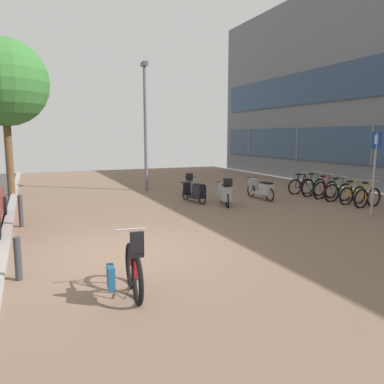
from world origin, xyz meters
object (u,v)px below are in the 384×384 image
bicycle_rack_01 (353,195)px  bicycle_rack_03 (325,190)px  parking_sign (375,165)px  bollard_far (21,211)px  scooter_near (263,190)px  street_tree (4,83)px  lamp_post (145,120)px  bollard_near (18,259)px  scooter_extra (196,192)px  bicycle_foreground (132,270)px  bicycle_rack_05 (301,186)px  bicycle_rack_02 (338,192)px  scooter_far (190,185)px  bicycle_rack_00 (367,198)px  scooter_mid (226,193)px  bicycle_rack_04 (314,187)px

bicycle_rack_01 → bicycle_rack_03: 1.36m
parking_sign → bollard_far: parking_sign is taller
scooter_near → street_tree: 11.15m
lamp_post → bollard_near: size_ratio=7.45×
scooter_extra → scooter_near: bearing=-8.9°
bicycle_foreground → bicycle_rack_05: size_ratio=1.11×
bicycle_rack_02 → parking_sign: (-1.06, -2.49, 1.25)m
bicycle_foreground → bollard_far: bearing=106.4°
street_tree → scooter_far: bearing=-23.4°
bollard_far → bollard_near: bearing=-90.0°
bicycle_rack_00 → scooter_far: 6.74m
bicycle_rack_00 → bicycle_rack_05: bicycle_rack_00 is taller
bicycle_rack_03 → scooter_mid: 4.36m
bicycle_rack_03 → bollard_near: bearing=-156.9°
bicycle_rack_05 → scooter_mid: bearing=-164.9°
bicycle_rack_01 → scooter_far: size_ratio=0.79×
bicycle_rack_04 → street_tree: street_tree is taller
bicycle_rack_00 → scooter_extra: 6.04m
bicycle_rack_01 → parking_sign: (-1.07, -1.81, 1.26)m
bollard_near → bollard_far: (0.00, 4.24, 0.06)m
bicycle_rack_02 → scooter_near: bearing=148.6°
bicycle_foreground → lamp_post: size_ratio=0.25×
lamp_post → parking_sign: bearing=-59.6°
scooter_far → scooter_near: bearing=-42.8°
bicycle_foreground → scooter_far: bearing=62.0°
bicycle_rack_00 → scooter_extra: bearing=147.4°
scooter_near → lamp_post: 6.11m
bicycle_rack_04 → bollard_near: bicycle_rack_04 is taller
street_tree → bollard_near: 11.31m
bicycle_rack_01 → bicycle_rack_02: bearing=91.6°
bicycle_foreground → parking_sign: bearing=19.2°
scooter_far → bicycle_rack_02: bearing=-37.3°
street_tree → scooter_near: bearing=-28.9°
parking_sign → bicycle_rack_04: bearing=74.8°
parking_sign → street_tree: street_tree is taller
bicycle_foreground → bicycle_rack_05: bearing=38.7°
bicycle_rack_00 → street_tree: (-11.48, 7.84, 4.23)m
scooter_extra → parking_sign: 6.07m
bicycle_rack_01 → scooter_mid: 4.66m
bicycle_rack_03 → bollard_near: size_ratio=1.83×
bicycle_rack_04 → bollard_far: 11.08m
scooter_mid → scooter_far: (-0.27, 2.64, -0.02)m
bicycle_foreground → scooter_mid: bearing=51.3°
bicycle_rack_00 → scooter_near: bicycle_rack_00 is taller
bicycle_rack_05 → street_tree: 12.92m
bicycle_rack_00 → parking_sign: parking_sign is taller
scooter_near → bollard_near: (-8.61, -5.50, -0.01)m
bollard_near → scooter_mid: bearing=36.3°
bicycle_rack_05 → lamp_post: (-5.76, 3.67, 2.81)m
scooter_far → lamp_post: 3.68m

